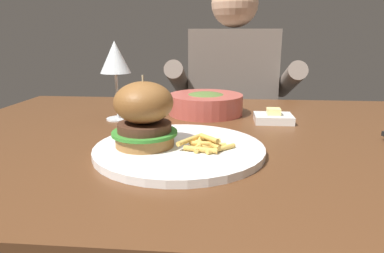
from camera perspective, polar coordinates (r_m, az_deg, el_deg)
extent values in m
cube|color=#56331C|center=(0.78, 4.95, -2.61)|extent=(1.34, 0.89, 0.04)
cylinder|color=#56331C|center=(1.42, -21.28, -11.44)|extent=(0.06, 0.06, 0.70)
cylinder|color=white|center=(0.65, -2.01, -3.81)|extent=(0.32, 0.32, 0.01)
cylinder|color=#9E6B38|center=(0.65, -7.74, -2.21)|extent=(0.11, 0.11, 0.02)
cylinder|color=#38842D|center=(0.64, -7.78, -1.02)|extent=(0.12, 0.12, 0.01)
cylinder|color=#4C2D1E|center=(0.64, -7.82, -0.07)|extent=(0.10, 0.10, 0.02)
ellipsoid|color=brown|center=(0.63, -7.97, 3.99)|extent=(0.11, 0.11, 0.08)
cylinder|color=#CCB78C|center=(0.63, -8.05, 6.23)|extent=(0.00, 0.00, 0.05)
cylinder|color=#E0B251|center=(0.62, 4.98, -3.71)|extent=(0.05, 0.05, 0.01)
cylinder|color=gold|center=(0.61, 1.55, -3.83)|extent=(0.06, 0.02, 0.01)
cylinder|color=gold|center=(0.62, 3.42, -2.99)|extent=(0.03, 0.05, 0.01)
cylinder|color=#EABC5B|center=(0.65, 2.30, -2.52)|extent=(0.06, 0.03, 0.01)
cylinder|color=#E0B251|center=(0.64, 1.42, -2.51)|extent=(0.01, 0.07, 0.01)
cylinder|color=#E0B251|center=(0.64, -0.17, -2.18)|extent=(0.05, 0.07, 0.01)
cylinder|color=gold|center=(0.62, 2.95, -1.95)|extent=(0.04, 0.04, 0.01)
cylinder|color=#E0B251|center=(0.62, 1.02, -3.40)|extent=(0.01, 0.05, 0.01)
cylinder|color=gold|center=(0.62, 2.34, -2.87)|extent=(0.05, 0.01, 0.01)
cylinder|color=#EABC5B|center=(0.63, 3.58, -3.27)|extent=(0.05, 0.03, 0.01)
cylinder|color=#EABC5B|center=(0.64, 3.17, -2.84)|extent=(0.04, 0.06, 0.01)
cylinder|color=silver|center=(0.92, -12.08, 1.29)|extent=(0.06, 0.06, 0.00)
cylinder|color=silver|center=(0.91, -12.28, 5.02)|extent=(0.01, 0.01, 0.12)
cone|color=silver|center=(0.90, -12.64, 11.23)|extent=(0.08, 0.08, 0.08)
cube|color=white|center=(0.90, 13.47, 1.33)|extent=(0.10, 0.08, 0.02)
cube|color=#F4E58C|center=(0.89, 13.54, 2.45)|extent=(0.03, 0.03, 0.02)
cylinder|color=#B24C42|center=(0.97, 2.36, 3.75)|extent=(0.21, 0.21, 0.06)
ellipsoid|color=#4C662D|center=(0.96, 2.38, 5.02)|extent=(0.11, 0.11, 0.02)
cube|color=#282833|center=(1.64, 6.22, -11.43)|extent=(0.30, 0.22, 0.46)
cube|color=#72665B|center=(1.49, 6.75, 5.75)|extent=(0.36, 0.20, 0.52)
sphere|color=tan|center=(1.47, 7.20, 19.69)|extent=(0.19, 0.19, 0.19)
cylinder|color=#72665B|center=(1.41, -2.14, 7.80)|extent=(0.07, 0.34, 0.18)
cylinder|color=#72665B|center=(1.42, 15.86, 7.32)|extent=(0.07, 0.34, 0.18)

